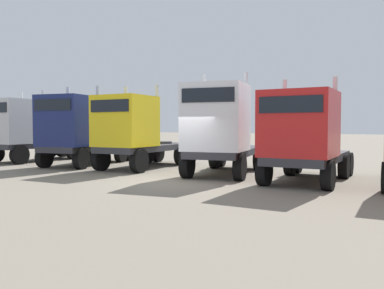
% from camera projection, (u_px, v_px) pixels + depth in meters
% --- Properties ---
extents(ground, '(200.00, 200.00, 0.00)m').
position_uv_depth(ground, '(177.00, 182.00, 15.11)').
color(ground, gray).
extents(semi_truck_silver, '(2.91, 6.48, 4.28)m').
position_uv_depth(semi_truck_silver, '(24.00, 130.00, 23.47)').
color(semi_truck_silver, '#333338').
rests_on(semi_truck_silver, ground).
extents(semi_truck_navy, '(3.97, 6.76, 4.30)m').
position_uv_depth(semi_truck_navy, '(76.00, 130.00, 20.93)').
color(semi_truck_navy, '#333338').
rests_on(semi_truck_navy, ground).
extents(semi_truck_yellow, '(3.22, 6.70, 4.17)m').
position_uv_depth(semi_truck_yellow, '(135.00, 132.00, 19.50)').
color(semi_truck_yellow, '#333338').
rests_on(semi_truck_yellow, ground).
extents(semi_truck_white, '(3.83, 6.67, 4.44)m').
position_uv_depth(semi_truck_white, '(221.00, 130.00, 16.78)').
color(semi_truck_white, '#333338').
rests_on(semi_truck_white, ground).
extents(semi_truck_red, '(2.86, 5.87, 3.97)m').
position_uv_depth(semi_truck_red, '(303.00, 136.00, 14.49)').
color(semi_truck_red, '#333338').
rests_on(semi_truck_red, ground).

